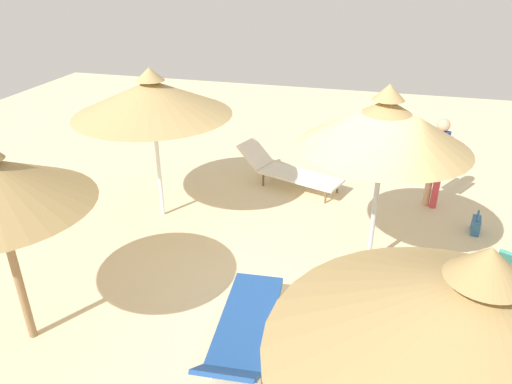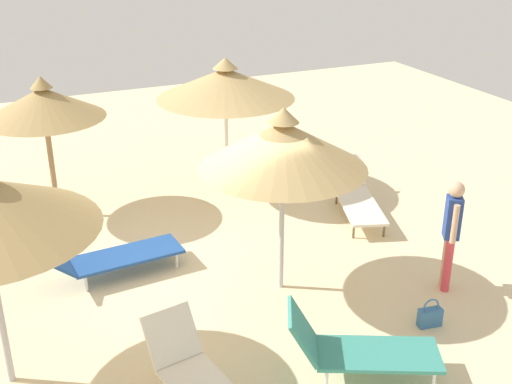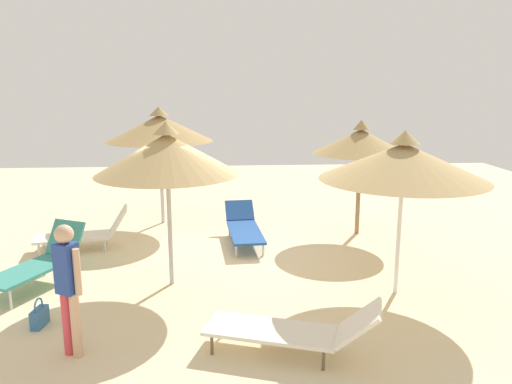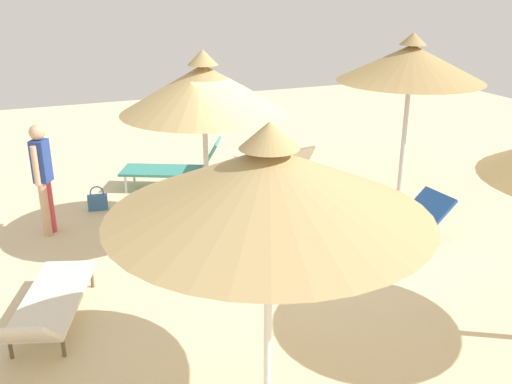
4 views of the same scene
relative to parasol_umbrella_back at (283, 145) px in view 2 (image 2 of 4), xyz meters
The scene contains 10 objects.
ground 2.69m from the parasol_umbrella_back, 54.04° to the left, with size 24.00×24.00×0.10m, color beige.
parasol_umbrella_back is the anchor object (origin of this frame).
parasol_umbrella_far_right 3.93m from the parasol_umbrella_back, ahead, with size 2.75×2.75×2.79m.
parasol_umbrella_near_right 4.98m from the parasol_umbrella_back, 34.03° to the left, with size 2.19×2.19×2.70m.
lounge_chair_center 3.38m from the parasol_umbrella_back, 59.18° to the left, with size 0.85×2.28×0.72m.
lounge_chair_near_left 2.99m from the parasol_umbrella_back, behind, with size 1.45×2.01×0.99m.
lounge_chair_front 3.47m from the parasol_umbrella_back, 134.58° to the left, with size 2.02×0.99×0.90m.
lounge_chair_far_left 3.69m from the parasol_umbrella_back, 53.55° to the right, with size 2.38×1.36×0.80m.
person_standing_back 2.87m from the parasol_umbrella_back, 114.65° to the right, with size 0.40×0.32×1.79m.
handbag 3.19m from the parasol_umbrella_back, 140.58° to the right, with size 0.18×0.35×0.44m.
Camera 2 is at (-8.60, 2.92, 5.48)m, focal length 45.94 mm.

